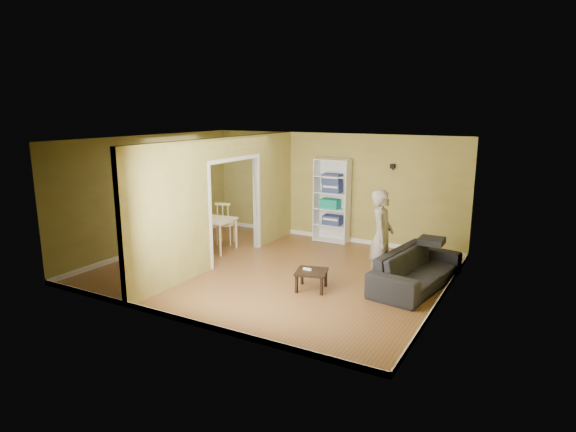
# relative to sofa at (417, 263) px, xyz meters

# --- Properties ---
(room_shell) EXTENTS (6.50, 6.50, 6.50)m
(room_shell) POSITION_rel_sofa_xyz_m (-2.70, -0.50, 0.86)
(room_shell) COLOR brown
(room_shell) RESTS_ON ground
(partition) EXTENTS (0.22, 5.50, 2.60)m
(partition) POSITION_rel_sofa_xyz_m (-3.90, -0.50, 0.86)
(partition) COLOR #A39D4A
(partition) RESTS_ON ground
(wall_speaker) EXTENTS (0.10, 0.10, 0.10)m
(wall_speaker) POSITION_rel_sofa_xyz_m (-1.20, 2.19, 1.46)
(wall_speaker) COLOR black
(wall_speaker) RESTS_ON room_shell
(sofa) EXTENTS (2.41, 1.32, 0.87)m
(sofa) POSITION_rel_sofa_xyz_m (0.00, 0.00, 0.00)
(sofa) COLOR black
(sofa) RESTS_ON ground
(person) EXTENTS (0.85, 0.72, 2.06)m
(person) POSITION_rel_sofa_xyz_m (-0.63, -0.15, 0.59)
(person) COLOR slate
(person) RESTS_ON ground
(bookshelf) EXTENTS (0.85, 0.37, 2.01)m
(bookshelf) POSITION_rel_sofa_xyz_m (-2.60, 2.10, 0.57)
(bookshelf) COLOR white
(bookshelf) RESTS_ON ground
(paper_box_navy_a) EXTENTS (0.44, 0.29, 0.23)m
(paper_box_navy_a) POSITION_rel_sofa_xyz_m (-2.58, 2.05, 0.10)
(paper_box_navy_a) COLOR navy
(paper_box_navy_a) RESTS_ON bookshelf
(paper_box_teal) EXTENTS (0.44, 0.29, 0.23)m
(paper_box_teal) POSITION_rel_sofa_xyz_m (-2.65, 2.05, 0.50)
(paper_box_teal) COLOR teal
(paper_box_teal) RESTS_ON bookshelf
(paper_box_navy_b) EXTENTS (0.43, 0.28, 0.22)m
(paper_box_navy_b) POSITION_rel_sofa_xyz_m (-2.59, 2.05, 0.89)
(paper_box_navy_b) COLOR navy
(paper_box_navy_b) RESTS_ON bookshelf
(paper_box_navy_c) EXTENTS (0.44, 0.29, 0.23)m
(paper_box_navy_c) POSITION_rel_sofa_xyz_m (-2.61, 2.05, 1.11)
(paper_box_navy_c) COLOR navy
(paper_box_navy_c) RESTS_ON bookshelf
(coffee_table) EXTENTS (0.53, 0.53, 0.35)m
(coffee_table) POSITION_rel_sofa_xyz_m (-1.59, -1.08, -0.13)
(coffee_table) COLOR black
(coffee_table) RESTS_ON ground
(game_controller) EXTENTS (0.16, 0.04, 0.03)m
(game_controller) POSITION_rel_sofa_xyz_m (-1.68, -1.07, -0.07)
(game_controller) COLOR white
(game_controller) RESTS_ON coffee_table
(dining_table) EXTENTS (1.18, 0.78, 0.74)m
(dining_table) POSITION_rel_sofa_xyz_m (-4.78, 0.03, 0.22)
(dining_table) COLOR beige
(dining_table) RESTS_ON ground
(chair_left) EXTENTS (0.51, 0.51, 1.01)m
(chair_left) POSITION_rel_sofa_xyz_m (-5.47, 0.10, 0.07)
(chair_left) COLOR tan
(chair_left) RESTS_ON ground
(chair_near) EXTENTS (0.59, 0.59, 1.04)m
(chair_near) POSITION_rel_sofa_xyz_m (-4.67, -0.58, 0.08)
(chair_near) COLOR tan
(chair_near) RESTS_ON ground
(chair_far) EXTENTS (0.60, 0.60, 1.03)m
(chair_far) POSITION_rel_sofa_xyz_m (-4.73, 0.64, 0.08)
(chair_far) COLOR #D7BE78
(chair_far) RESTS_ON ground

